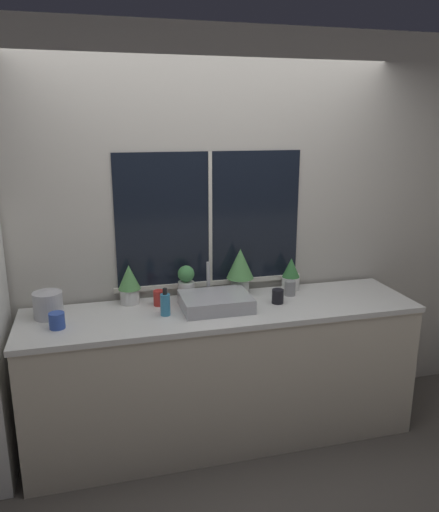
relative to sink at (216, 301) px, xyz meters
name	(u,v)px	position (x,y,z in m)	size (l,w,h in m)	color
ground_plane	(235,462)	(0.05, -0.32, -0.98)	(14.00, 14.00, 0.00)	#4C4742
wall_back	(209,233)	(0.05, 0.37, 0.37)	(8.00, 0.09, 2.70)	#BCB7AD
wall_right	(422,202)	(2.36, 1.18, 0.37)	(0.06, 7.00, 2.70)	#BCB7AD
counter	(223,373)	(0.05, -0.01, -0.51)	(2.55, 0.64, 0.93)	beige
sink	(216,301)	(0.00, 0.00, 0.00)	(0.44, 0.39, 0.26)	#ADADB2
potted_plant_far_left	(129,283)	(-0.52, 0.23, 0.10)	(0.15, 0.15, 0.26)	white
potted_plant_center_left	(186,282)	(-0.15, 0.23, 0.07)	(0.11, 0.11, 0.23)	white
potted_plant_center_right	(240,268)	(0.23, 0.23, 0.14)	(0.19, 0.19, 0.32)	white
potted_plant_far_right	(291,274)	(0.61, 0.23, 0.07)	(0.13, 0.13, 0.23)	white
soap_bottle	(165,304)	(-0.33, -0.04, 0.03)	(0.06, 0.06, 0.18)	teal
mug_blue	(57,321)	(-0.97, -0.08, 0.00)	(0.09, 0.09, 0.10)	#3351AD
mug_grey	(290,288)	(0.56, 0.11, 0.01)	(0.08, 0.08, 0.10)	gray
mug_red	(159,298)	(-0.34, 0.15, 0.00)	(0.07, 0.07, 0.10)	#B72D28
mug_black	(278,296)	(0.42, -0.01, 0.00)	(0.08, 0.08, 0.09)	black
kettle	(48,304)	(-1.03, 0.11, 0.04)	(0.18, 0.18, 0.18)	#B2B2B7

